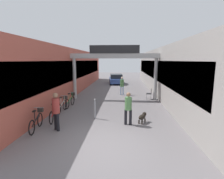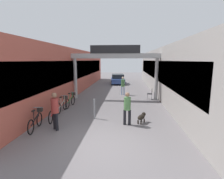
{
  "view_description": "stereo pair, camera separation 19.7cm",
  "coord_description": "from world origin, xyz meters",
  "px_view_note": "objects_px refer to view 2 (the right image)",
  "views": [
    {
      "loc": [
        0.75,
        -6.35,
        3.21
      ],
      "look_at": [
        0.0,
        4.94,
        1.3
      ],
      "focal_mm": 28.0,
      "sensor_mm": 36.0,
      "label": 1
    },
    {
      "loc": [
        0.95,
        -6.33,
        3.21
      ],
      "look_at": [
        0.0,
        4.94,
        1.3
      ],
      "focal_mm": 28.0,
      "sensor_mm": 36.0,
      "label": 2
    }
  ],
  "objects_px": {
    "bicycle_black_nearest": "(36,120)",
    "bicycle_silver_third": "(63,105)",
    "bicycle_green_farthest": "(71,100)",
    "pedestrian_carrying_crate": "(123,85)",
    "bicycle_red_second": "(54,112)",
    "pedestrian_with_dog": "(127,106)",
    "pedestrian_companion": "(55,109)",
    "dog_on_leash": "(142,117)",
    "cafe_chair_black_nearer": "(151,93)",
    "parked_car_blue": "(118,79)",
    "bollard_post_metal": "(94,109)"
  },
  "relations": [
    {
      "from": "pedestrian_with_dog",
      "to": "bicycle_black_nearest",
      "type": "relative_size",
      "value": 0.98
    },
    {
      "from": "pedestrian_companion",
      "to": "bicycle_black_nearest",
      "type": "bearing_deg",
      "value": 178.57
    },
    {
      "from": "parked_car_blue",
      "to": "cafe_chair_black_nearer",
      "type": "bearing_deg",
      "value": -71.52
    },
    {
      "from": "pedestrian_with_dog",
      "to": "bicycle_green_farthest",
      "type": "distance_m",
      "value": 5.1
    },
    {
      "from": "bollard_post_metal",
      "to": "cafe_chair_black_nearer",
      "type": "xyz_separation_m",
      "value": [
        3.74,
        5.14,
        -0.03
      ]
    },
    {
      "from": "dog_on_leash",
      "to": "bicycle_black_nearest",
      "type": "distance_m",
      "value": 5.16
    },
    {
      "from": "bicycle_black_nearest",
      "to": "bicycle_green_farthest",
      "type": "bearing_deg",
      "value": 85.45
    },
    {
      "from": "dog_on_leash",
      "to": "cafe_chair_black_nearer",
      "type": "distance_m",
      "value": 5.73
    },
    {
      "from": "pedestrian_carrying_crate",
      "to": "bicycle_red_second",
      "type": "height_order",
      "value": "pedestrian_carrying_crate"
    },
    {
      "from": "bicycle_black_nearest",
      "to": "bicycle_red_second",
      "type": "xyz_separation_m",
      "value": [
        0.31,
        1.31,
        0.0
      ]
    },
    {
      "from": "pedestrian_with_dog",
      "to": "pedestrian_carrying_crate",
      "type": "bearing_deg",
      "value": 92.91
    },
    {
      "from": "pedestrian_carrying_crate",
      "to": "bicycle_black_nearest",
      "type": "height_order",
      "value": "pedestrian_carrying_crate"
    },
    {
      "from": "pedestrian_carrying_crate",
      "to": "bicycle_green_farthest",
      "type": "xyz_separation_m",
      "value": [
        -3.54,
        -4.39,
        -0.54
      ]
    },
    {
      "from": "bicycle_red_second",
      "to": "bicycle_silver_third",
      "type": "xyz_separation_m",
      "value": [
        -0.12,
        1.6,
        0.0
      ]
    },
    {
      "from": "pedestrian_with_dog",
      "to": "bicycle_silver_third",
      "type": "xyz_separation_m",
      "value": [
        -4.06,
        1.99,
        -0.51
      ]
    },
    {
      "from": "bollard_post_metal",
      "to": "parked_car_blue",
      "type": "xyz_separation_m",
      "value": [
        0.52,
        14.77,
        0.07
      ]
    },
    {
      "from": "pedestrian_with_dog",
      "to": "bollard_post_metal",
      "type": "relative_size",
      "value": 1.47
    },
    {
      "from": "pedestrian_carrying_crate",
      "to": "bicycle_green_farthest",
      "type": "bearing_deg",
      "value": -128.91
    },
    {
      "from": "pedestrian_companion",
      "to": "bicycle_silver_third",
      "type": "bearing_deg",
      "value": 104.5
    },
    {
      "from": "pedestrian_with_dog",
      "to": "dog_on_leash",
      "type": "distance_m",
      "value": 1.03
    },
    {
      "from": "pedestrian_companion",
      "to": "dog_on_leash",
      "type": "relative_size",
      "value": 2.45
    },
    {
      "from": "bicycle_black_nearest",
      "to": "bicycle_silver_third",
      "type": "xyz_separation_m",
      "value": [
        0.19,
        2.91,
        0.0
      ]
    },
    {
      "from": "bicycle_red_second",
      "to": "bicycle_green_farthest",
      "type": "bearing_deg",
      "value": 89.67
    },
    {
      "from": "bicycle_black_nearest",
      "to": "bicycle_red_second",
      "type": "height_order",
      "value": "same"
    },
    {
      "from": "parked_car_blue",
      "to": "bicycle_black_nearest",
      "type": "bearing_deg",
      "value": -100.24
    },
    {
      "from": "cafe_chair_black_nearer",
      "to": "pedestrian_carrying_crate",
      "type": "bearing_deg",
      "value": 144.01
    },
    {
      "from": "bicycle_black_nearest",
      "to": "bicycle_green_farthest",
      "type": "relative_size",
      "value": 1.0
    },
    {
      "from": "bicycle_green_farthest",
      "to": "dog_on_leash",
      "type": "bearing_deg",
      "value": -31.77
    },
    {
      "from": "pedestrian_with_dog",
      "to": "bicycle_silver_third",
      "type": "height_order",
      "value": "pedestrian_with_dog"
    },
    {
      "from": "bicycle_red_second",
      "to": "parked_car_blue",
      "type": "distance_m",
      "value": 15.39
    },
    {
      "from": "bicycle_red_second",
      "to": "bollard_post_metal",
      "type": "bearing_deg",
      "value": 10.29
    },
    {
      "from": "pedestrian_companion",
      "to": "pedestrian_carrying_crate",
      "type": "distance_m",
      "value": 9.03
    },
    {
      "from": "pedestrian_companion",
      "to": "bicycle_red_second",
      "type": "bearing_deg",
      "value": 115.63
    },
    {
      "from": "bicycle_black_nearest",
      "to": "parked_car_blue",
      "type": "bearing_deg",
      "value": 79.76
    },
    {
      "from": "parked_car_blue",
      "to": "bollard_post_metal",
      "type": "bearing_deg",
      "value": -92.03
    },
    {
      "from": "bicycle_black_nearest",
      "to": "bicycle_red_second",
      "type": "distance_m",
      "value": 1.34
    },
    {
      "from": "pedestrian_companion",
      "to": "bicycle_silver_third",
      "type": "height_order",
      "value": "pedestrian_companion"
    },
    {
      "from": "dog_on_leash",
      "to": "bicycle_silver_third",
      "type": "height_order",
      "value": "bicycle_silver_third"
    },
    {
      "from": "bicycle_black_nearest",
      "to": "pedestrian_companion",
      "type": "bearing_deg",
      "value": -1.43
    },
    {
      "from": "pedestrian_with_dog",
      "to": "bicycle_red_second",
      "type": "height_order",
      "value": "pedestrian_with_dog"
    },
    {
      "from": "bicycle_green_farthest",
      "to": "bollard_post_metal",
      "type": "distance_m",
      "value": 3.23
    },
    {
      "from": "pedestrian_companion",
      "to": "bicycle_green_farthest",
      "type": "relative_size",
      "value": 1.04
    },
    {
      "from": "pedestrian_carrying_crate",
      "to": "dog_on_leash",
      "type": "bearing_deg",
      "value": -81.09
    },
    {
      "from": "bollard_post_metal",
      "to": "cafe_chair_black_nearer",
      "type": "relative_size",
      "value": 1.27
    },
    {
      "from": "bicycle_black_nearest",
      "to": "bicycle_red_second",
      "type": "bearing_deg",
      "value": 76.54
    },
    {
      "from": "bicycle_silver_third",
      "to": "bollard_post_metal",
      "type": "xyz_separation_m",
      "value": [
        2.26,
        -1.22,
        0.14
      ]
    },
    {
      "from": "pedestrian_carrying_crate",
      "to": "cafe_chair_black_nearer",
      "type": "bearing_deg",
      "value": -35.99
    },
    {
      "from": "pedestrian_carrying_crate",
      "to": "bicycle_silver_third",
      "type": "distance_m",
      "value": 6.73
    },
    {
      "from": "dog_on_leash",
      "to": "bicycle_silver_third",
      "type": "bearing_deg",
      "value": 160.8
    },
    {
      "from": "bicycle_black_nearest",
      "to": "bicycle_silver_third",
      "type": "bearing_deg",
      "value": 86.22
    }
  ]
}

